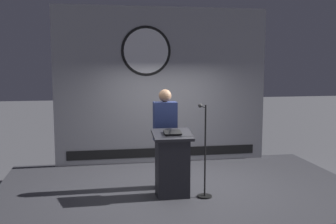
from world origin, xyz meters
name	(u,v)px	position (x,y,z in m)	size (l,w,h in m)	color
ground_plane	(180,203)	(0.00, 0.00, 0.00)	(40.00, 40.00, 0.00)	#4C4C51
stage_platform	(180,195)	(0.00, 0.00, 0.15)	(6.40, 4.00, 0.30)	#333338
banner_display	(162,86)	(-0.01, 1.85, 1.99)	(4.64, 0.12, 3.38)	#9E9EA3
podium	(172,164)	(-0.23, -0.46, 0.84)	(0.64, 0.50, 1.10)	#26262B
speaker_person	(165,138)	(-0.26, 0.02, 1.19)	(0.40, 0.26, 1.74)	black
microphone_stand	(204,164)	(0.29, -0.56, 0.84)	(0.24, 0.50, 1.53)	black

